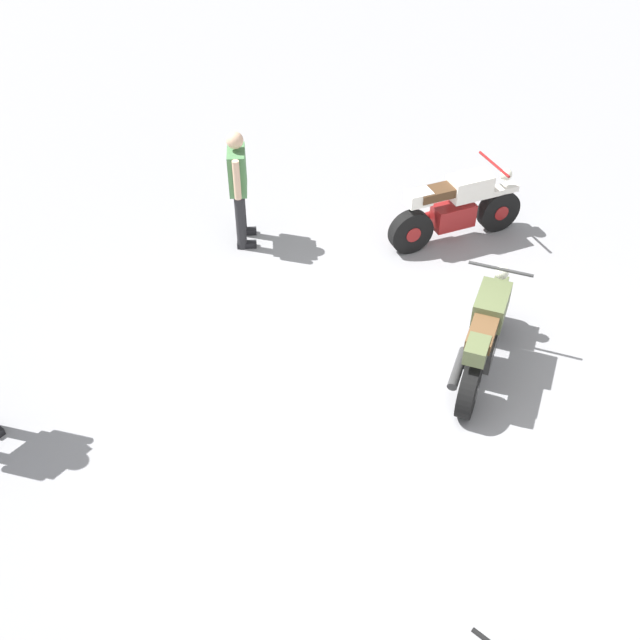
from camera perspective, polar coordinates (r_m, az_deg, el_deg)
name	(u,v)px	position (r m, az deg, el deg)	size (l,w,h in m)	color
ground_plane	(388,392)	(8.43, 5.04, -5.34)	(40.00, 40.00, 0.00)	gray
motorcycle_cream_vintage	(456,209)	(10.50, 10.00, 8.07)	(1.69, 1.25, 1.07)	black
motorcycle_olive_vintage	(484,336)	(8.51, 12.01, -1.20)	(1.94, 0.72, 1.07)	black
person_in_green_shirt	(238,182)	(10.16, -6.05, 10.08)	(0.56, 0.50, 1.61)	#262628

